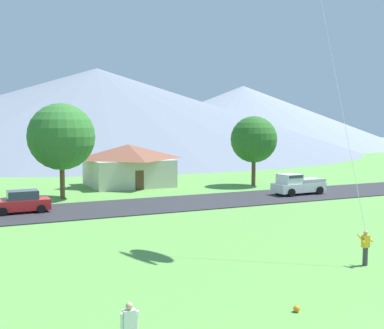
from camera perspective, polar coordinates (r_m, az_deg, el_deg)
The scene contains 9 objects.
road_strip at distance 39.54m, azimuth -7.54°, elevation -5.02°, with size 160.00×7.67×0.08m, color #2D2D33.
mountain_west_ridge at distance 131.59m, azimuth -11.20°, elevation 6.43°, with size 135.88×135.88×21.86m, color slate.
mountain_far_west_ridge at distance 160.15m, azimuth 6.07°, elevation 5.77°, with size 101.20×101.20×19.66m, color gray.
house_leftmost at distance 53.49m, azimuth -7.58°, elevation 0.03°, with size 9.21×8.41×4.59m.
tree_left_of_center at distance 44.97m, azimuth -15.27°, elevation 3.20°, with size 6.06×6.06×8.69m.
tree_center at distance 53.39m, azimuth 7.36°, elevation 2.96°, with size 5.14×5.14×7.70m.
parked_car_red_west_end at distance 38.59m, azimuth -19.63°, elevation -4.24°, with size 4.25×2.17×1.68m.
pickup_truck_white_west_side at distance 47.01m, azimuth 12.44°, elevation -2.29°, with size 5.28×2.49×1.99m.
soccer_ball at distance 18.28m, azimuth 12.32°, elevation -16.40°, with size 0.24×0.24×0.24m, color orange.
Camera 1 is at (-11.40, -7.58, 6.66)m, focal length 44.86 mm.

